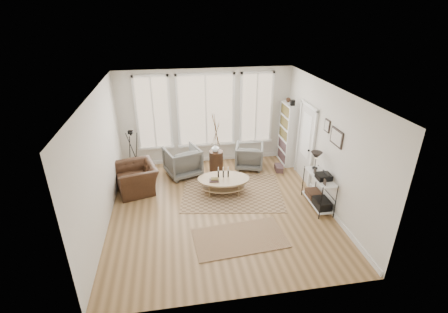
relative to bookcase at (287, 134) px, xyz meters
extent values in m
plane|color=#9B7548|center=(-2.44, -2.23, -0.96)|extent=(5.50, 5.50, 0.00)
plane|color=white|center=(-2.44, -2.23, 1.94)|extent=(5.50, 5.50, 0.00)
cube|color=silver|center=(-2.44, 0.52, 0.49)|extent=(5.20, 0.04, 2.90)
cube|color=silver|center=(-2.44, -4.98, 0.49)|extent=(5.20, 0.04, 2.90)
cube|color=silver|center=(-5.04, -2.23, 0.49)|extent=(0.04, 5.50, 2.90)
cube|color=silver|center=(0.16, -2.23, 0.49)|extent=(0.04, 5.50, 2.90)
cube|color=white|center=(-2.44, 0.51, -0.90)|extent=(5.10, 0.04, 0.12)
cube|color=white|center=(0.15, -2.23, -0.90)|extent=(0.03, 5.40, 0.12)
cube|color=#D2B187|center=(-2.44, 0.50, 0.69)|extent=(1.60, 0.03, 2.10)
cube|color=#D2B187|center=(-3.99, 0.50, 0.69)|extent=(0.90, 0.03, 2.10)
cube|color=#D2B187|center=(-0.89, 0.50, 0.69)|extent=(0.90, 0.03, 2.10)
cube|color=white|center=(-2.44, 0.48, 0.69)|extent=(1.74, 0.06, 2.24)
cube|color=white|center=(-3.99, 0.48, 0.69)|extent=(1.04, 0.06, 2.24)
cube|color=white|center=(-0.89, 0.48, 0.69)|extent=(1.04, 0.06, 2.24)
cube|color=white|center=(-2.44, 0.46, -0.39)|extent=(4.10, 0.12, 0.06)
cube|color=silver|center=(0.14, -1.08, 0.09)|extent=(0.04, 0.88, 2.10)
cube|color=white|center=(0.12, -1.08, 0.34)|extent=(0.01, 0.55, 1.20)
cube|color=white|center=(0.12, -1.57, 0.09)|extent=(0.06, 0.08, 2.18)
cube|color=white|center=(0.12, -0.59, 0.09)|extent=(0.06, 0.08, 2.18)
cube|color=white|center=(0.12, -1.08, 1.18)|extent=(0.06, 1.06, 0.08)
sphere|color=black|center=(0.09, -1.41, 0.04)|extent=(0.06, 0.06, 0.06)
cube|color=white|center=(-0.01, -0.41, -0.01)|extent=(0.30, 0.03, 1.90)
cube|color=white|center=(-0.01, 0.41, -0.01)|extent=(0.30, 0.03, 1.90)
cube|color=white|center=(0.14, 0.00, -0.01)|extent=(0.02, 0.85, 1.90)
cube|color=white|center=(-0.01, 0.00, -0.01)|extent=(0.30, 0.81, 1.90)
cube|color=brown|center=(-0.01, 0.00, -0.01)|extent=(0.24, 0.75, 1.76)
cube|color=black|center=(-0.01, -0.20, 1.02)|extent=(0.12, 0.10, 0.16)
sphere|color=#392215|center=(-0.01, 0.15, 1.01)|extent=(0.14, 0.14, 0.14)
cube|color=white|center=(-0.06, -2.53, -0.84)|extent=(0.37, 1.07, 0.03)
cube|color=white|center=(-0.06, -2.53, -0.14)|extent=(0.37, 1.07, 0.02)
cylinder|color=black|center=(-0.24, -3.06, -0.53)|extent=(0.02, 0.02, 0.85)
cylinder|color=black|center=(0.12, -3.06, -0.53)|extent=(0.02, 0.02, 0.85)
cylinder|color=black|center=(-0.24, -2.00, -0.53)|extent=(0.02, 0.02, 0.85)
cylinder|color=black|center=(0.12, -2.00, -0.53)|extent=(0.02, 0.02, 0.85)
cylinder|color=black|center=(-0.06, -2.18, -0.08)|extent=(0.14, 0.14, 0.02)
cylinder|color=black|center=(-0.06, -2.18, 0.06)|extent=(0.02, 0.02, 0.30)
cone|color=black|center=(-0.06, -2.18, 0.26)|extent=(0.28, 0.28, 0.18)
cube|color=black|center=(-0.06, -2.68, -0.05)|extent=(0.32, 0.30, 0.13)
cube|color=black|center=(-0.06, -2.78, -0.73)|extent=(0.32, 0.45, 0.20)
cube|color=#392215|center=(-0.06, -2.31, -0.75)|extent=(0.32, 0.40, 0.16)
cube|color=black|center=(-0.16, -2.95, -0.04)|extent=(0.02, 0.10, 0.14)
cube|color=black|center=(-0.16, -2.41, -0.05)|extent=(0.02, 0.10, 0.12)
cube|color=black|center=(0.14, -2.63, 0.89)|extent=(0.03, 0.52, 0.38)
cube|color=white|center=(0.13, -2.63, 0.89)|extent=(0.01, 0.44, 0.30)
cube|color=black|center=(0.14, -2.13, 0.99)|extent=(0.03, 0.24, 0.30)
cube|color=white|center=(0.13, -2.13, 0.99)|extent=(0.01, 0.18, 0.24)
cube|color=brown|center=(-2.01, -1.56, -0.95)|extent=(2.86, 2.32, 0.01)
cube|color=brown|center=(-2.19, -3.44, -0.94)|extent=(2.02, 1.23, 0.01)
ellipsoid|color=tan|center=(-2.23, -1.53, -0.76)|extent=(1.23, 0.85, 0.03)
ellipsoid|color=tan|center=(-2.23, -1.53, -0.55)|extent=(1.43, 0.99, 0.04)
cylinder|color=tan|center=(-2.61, -1.74, -0.76)|extent=(0.04, 0.04, 0.39)
cylinder|color=tan|center=(-1.85, -1.74, -0.76)|extent=(0.04, 0.04, 0.39)
cylinder|color=tan|center=(-2.61, -1.31, -0.76)|extent=(0.04, 0.04, 0.39)
cylinder|color=tan|center=(-1.85, -1.31, -0.76)|extent=(0.04, 0.04, 0.39)
cylinder|color=black|center=(-2.36, -1.47, -0.43)|extent=(0.04, 0.04, 0.19)
cylinder|color=black|center=(-2.23, -1.47, -0.43)|extent=(0.04, 0.04, 0.19)
cylinder|color=black|center=(-2.10, -1.47, -0.43)|extent=(0.04, 0.04, 0.19)
cube|color=#2F4422|center=(-2.49, -1.62, -0.49)|extent=(0.24, 0.17, 0.06)
imported|color=slate|center=(-3.24, -0.34, -0.53)|extent=(1.17, 1.18, 0.85)
imported|color=slate|center=(-1.23, -0.19, -0.58)|extent=(1.00, 1.01, 0.75)
cylinder|color=#392215|center=(-2.24, -0.22, -0.65)|extent=(0.41, 0.41, 0.62)
imported|color=silver|center=(-2.26, -0.23, -0.22)|extent=(0.28, 0.28, 0.24)
imported|color=#392215|center=(-4.49, -1.02, -0.59)|extent=(1.34, 1.25, 0.73)
cylinder|color=black|center=(-4.64, 0.02, 0.26)|extent=(0.06, 0.06, 0.06)
cube|color=black|center=(-4.64, 0.02, 0.32)|extent=(0.15, 0.12, 0.09)
cylinder|color=black|center=(-4.64, -0.06, 0.32)|extent=(0.06, 0.07, 0.06)
cube|color=brown|center=(-0.39, -0.50, -0.87)|extent=(0.24, 0.29, 0.17)
cube|color=brown|center=(-0.39, -0.62, -0.87)|extent=(0.27, 0.31, 0.17)
camera|label=1|loc=(-3.42, -8.84, 3.56)|focal=26.00mm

